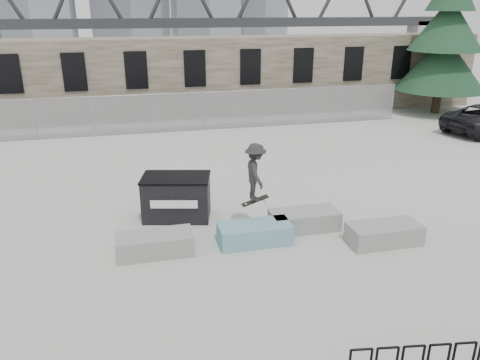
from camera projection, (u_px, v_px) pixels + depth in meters
name	position (u px, v px, depth m)	size (l,w,h in m)	color
ground	(273.00, 236.00, 13.38)	(120.00, 120.00, 0.00)	#BBBBB5
stone_wall	(192.00, 77.00, 27.39)	(36.00, 2.58, 4.50)	brown
chainlink_fence	(203.00, 111.00, 24.41)	(22.06, 0.06, 2.02)	gray
planter_far_left	(155.00, 243.00, 12.35)	(2.00, 0.90, 0.56)	gray
planter_center_left	(255.00, 233.00, 12.92)	(2.00, 0.90, 0.56)	teal
planter_center_right	(304.00, 219.00, 13.74)	(2.00, 0.90, 0.56)	gray
planter_offset	(384.00, 233.00, 12.90)	(2.00, 0.90, 0.56)	gray
dumpster	(177.00, 197.00, 14.35)	(2.28, 1.69, 1.35)	black
spruce_tree	(446.00, 34.00, 27.19)	(5.19, 5.19, 11.50)	#38281E
truss_bridge	(225.00, 21.00, 64.22)	(70.00, 3.00, 9.80)	#2D3033
skateboarder	(255.00, 172.00, 12.91)	(0.81, 1.07, 1.78)	#252628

